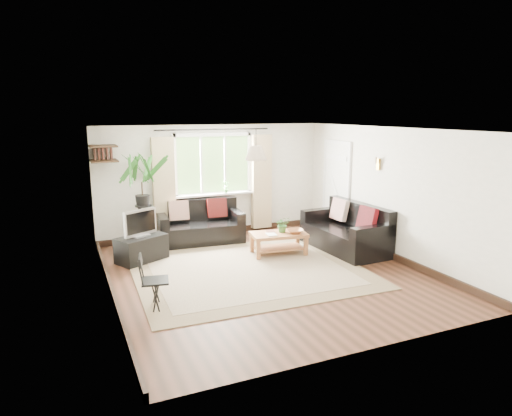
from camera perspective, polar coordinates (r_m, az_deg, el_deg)
name	(u,v)px	position (r m, az deg, el deg)	size (l,w,h in m)	color
floor	(265,273)	(7.76, 1.19, -8.18)	(5.50, 5.50, 0.00)	black
ceiling	(266,129)	(7.28, 1.27, 9.83)	(5.50, 5.50, 0.00)	white
wall_back	(213,181)	(9.96, -5.39, 3.44)	(5.00, 0.02, 2.40)	white
wall_front	(371,250)	(5.13, 14.17, -5.10)	(5.00, 0.02, 2.40)	white
wall_left	(105,218)	(6.80, -18.30, -1.16)	(0.02, 5.50, 2.40)	white
wall_right	(389,193)	(8.75, 16.28, 1.82)	(0.02, 5.50, 2.40)	white
rug	(249,270)	(7.86, -0.85, -7.81)	(3.79, 3.25, 0.02)	#BAA990
window	(213,165)	(9.87, -5.36, 5.41)	(2.50, 0.16, 2.16)	white
door	(336,189)	(10.11, 9.97, 2.29)	(0.06, 0.96, 2.06)	silver
corner_shelf	(103,153)	(9.18, -18.53, 6.48)	(0.50, 0.50, 0.34)	black
pendant_lamp	(256,149)	(7.67, 0.00, 7.33)	(0.36, 0.36, 0.54)	beige
wall_sconce	(377,162)	(8.87, 14.90, 5.55)	(0.12, 0.12, 0.28)	beige
sofa_back	(200,223)	(9.52, -7.00, -1.88)	(1.73, 0.86, 0.81)	black
sofa_right	(345,229)	(9.08, 11.04, -2.53)	(0.92, 1.83, 0.86)	black
coffee_table	(279,244)	(8.70, 2.83, -4.47)	(1.03, 0.56, 0.42)	brown
table_plant	(283,224)	(8.67, 3.35, -2.06)	(0.27, 0.23, 0.30)	#305B24
bowl	(295,231)	(8.64, 4.93, -2.91)	(0.30, 0.30, 0.07)	#A46338
book_a	(267,235)	(8.48, 1.36, -3.36)	(0.17, 0.24, 0.02)	silver
book_b	(267,232)	(8.68, 1.33, -2.98)	(0.16, 0.21, 0.02)	brown
tv_stand	(142,249)	(8.56, -14.11, -4.94)	(0.87, 0.49, 0.47)	black
tv	(140,222)	(8.43, -14.28, -1.75)	(0.67, 0.22, 0.51)	#A5A5AA
palm_stand	(143,201)	(9.22, -13.96, 0.80)	(0.73, 0.73, 1.88)	black
folding_chair	(155,282)	(6.49, -12.48, -8.98)	(0.40, 0.40, 0.77)	black
sill_plant	(226,187)	(9.94, -3.79, 2.67)	(0.14, 0.10, 0.27)	#2D6023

